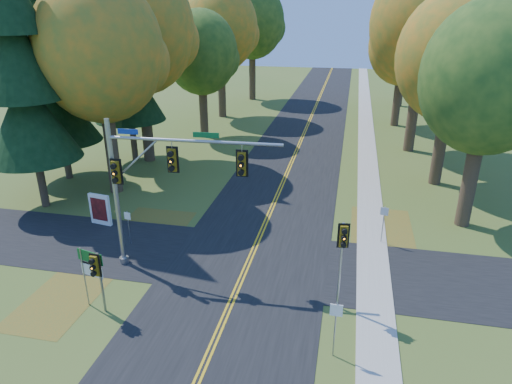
% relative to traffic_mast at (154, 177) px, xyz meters
% --- Properties ---
extents(ground, '(160.00, 160.00, 0.00)m').
position_rel_traffic_mast_xyz_m(ground, '(4.16, -0.55, -4.79)').
color(ground, '#445D21').
rests_on(ground, ground).
extents(road_main, '(8.00, 160.00, 0.02)m').
position_rel_traffic_mast_xyz_m(road_main, '(4.16, -0.55, -4.78)').
color(road_main, black).
rests_on(road_main, ground).
extents(road_cross, '(60.00, 6.00, 0.02)m').
position_rel_traffic_mast_xyz_m(road_cross, '(4.16, 1.45, -4.78)').
color(road_cross, black).
rests_on(road_cross, ground).
extents(centerline_left, '(0.10, 160.00, 0.01)m').
position_rel_traffic_mast_xyz_m(centerline_left, '(4.06, -0.55, -4.76)').
color(centerline_left, gold).
rests_on(centerline_left, road_main).
extents(centerline_right, '(0.10, 160.00, 0.01)m').
position_rel_traffic_mast_xyz_m(centerline_right, '(4.26, -0.55, -4.76)').
color(centerline_right, gold).
rests_on(centerline_right, road_main).
extents(sidewalk_east, '(1.60, 160.00, 0.06)m').
position_rel_traffic_mast_xyz_m(sidewalk_east, '(10.36, -0.55, -4.76)').
color(sidewalk_east, '#9E998E').
rests_on(sidewalk_east, ground).
extents(leaf_patch_w_near, '(4.00, 6.00, 0.00)m').
position_rel_traffic_mast_xyz_m(leaf_patch_w_near, '(-2.34, 3.45, -4.78)').
color(leaf_patch_w_near, brown).
rests_on(leaf_patch_w_near, ground).
extents(leaf_patch_e, '(3.50, 8.00, 0.00)m').
position_rel_traffic_mast_xyz_m(leaf_patch_e, '(10.96, 5.45, -4.78)').
color(leaf_patch_e, brown).
rests_on(leaf_patch_e, ground).
extents(leaf_patch_w_far, '(3.00, 5.00, 0.00)m').
position_rel_traffic_mast_xyz_m(leaf_patch_w_far, '(-3.34, -3.55, -4.78)').
color(leaf_patch_w_far, brown).
rests_on(leaf_patch_w_far, ground).
extents(tree_w_a, '(8.00, 8.00, 14.15)m').
position_rel_traffic_mast_xyz_m(tree_w_a, '(-6.97, 8.83, 4.70)').
color(tree_w_a, '#38281C').
rests_on(tree_w_a, ground).
extents(tree_e_a, '(7.20, 7.20, 12.73)m').
position_rel_traffic_mast_xyz_m(tree_e_a, '(15.72, 8.22, 3.74)').
color(tree_e_a, '#38281C').
rests_on(tree_e_a, ground).
extents(tree_w_b, '(8.60, 8.60, 15.38)m').
position_rel_traffic_mast_xyz_m(tree_w_b, '(-7.57, 15.74, 5.58)').
color(tree_w_b, '#38281C').
rests_on(tree_w_b, ground).
extents(tree_e_b, '(7.60, 7.60, 13.33)m').
position_rel_traffic_mast_xyz_m(tree_e_b, '(15.12, 15.03, 4.11)').
color(tree_e_b, '#38281C').
rests_on(tree_e_b, ground).
extents(tree_w_c, '(6.80, 6.80, 11.91)m').
position_rel_traffic_mast_xyz_m(tree_w_c, '(-5.38, 23.92, 3.16)').
color(tree_w_c, '#38281C').
rests_on(tree_w_c, ground).
extents(tree_e_c, '(8.80, 8.80, 15.79)m').
position_rel_traffic_mast_xyz_m(tree_e_c, '(14.04, 23.14, 5.87)').
color(tree_e_c, '#38281C').
rests_on(tree_e_c, ground).
extents(tree_w_d, '(8.20, 8.20, 14.56)m').
position_rel_traffic_mast_xyz_m(tree_w_d, '(-5.97, 32.63, 4.99)').
color(tree_w_d, '#38281C').
rests_on(tree_w_d, ground).
extents(tree_e_d, '(7.00, 7.00, 12.32)m').
position_rel_traffic_mast_xyz_m(tree_e_d, '(13.42, 32.32, 3.45)').
color(tree_e_d, '#38281C').
rests_on(tree_e_d, ground).
extents(tree_w_e, '(8.40, 8.40, 14.97)m').
position_rel_traffic_mast_xyz_m(tree_w_e, '(-4.77, 43.53, 5.29)').
color(tree_w_e, '#38281C').
rests_on(tree_w_e, ground).
extents(tree_e_e, '(7.80, 7.80, 13.74)m').
position_rel_traffic_mast_xyz_m(tree_e_e, '(14.63, 43.03, 4.40)').
color(tree_e_e, '#38281C').
rests_on(tree_e_e, ground).
extents(pine_a, '(5.60, 5.60, 19.48)m').
position_rel_traffic_mast_xyz_m(pine_a, '(-10.34, 5.45, 4.39)').
color(pine_a, '#38281C').
rests_on(pine_a, ground).
extents(pine_b, '(5.60, 5.60, 17.31)m').
position_rel_traffic_mast_xyz_m(pine_b, '(-11.84, 10.45, 3.37)').
color(pine_b, '#38281C').
rests_on(pine_b, ground).
extents(pine_c, '(5.60, 5.60, 20.56)m').
position_rel_traffic_mast_xyz_m(pine_c, '(-8.84, 15.45, 4.90)').
color(pine_c, '#38281C').
rests_on(pine_c, ground).
extents(traffic_mast, '(8.21, 0.92, 7.44)m').
position_rel_traffic_mast_xyz_m(traffic_mast, '(0.00, 0.00, 0.00)').
color(traffic_mast, '#92969B').
rests_on(traffic_mast, ground).
extents(east_signal_pole, '(0.48, 0.56, 4.16)m').
position_rel_traffic_mast_xyz_m(east_signal_pole, '(8.75, -1.73, -1.63)').
color(east_signal_pole, '#9B9DA3').
rests_on(east_signal_pole, ground).
extents(ped_signal_pole, '(0.46, 0.53, 2.93)m').
position_rel_traffic_mast_xyz_m(ped_signal_pole, '(-0.97, -4.05, -2.61)').
color(ped_signal_pole, gray).
rests_on(ped_signal_pole, ground).
extents(route_sign_cluster, '(1.29, 0.35, 2.84)m').
position_rel_traffic_mast_xyz_m(route_sign_cluster, '(-1.44, -3.70, -2.79)').
color(route_sign_cluster, gray).
rests_on(route_sign_cluster, ground).
extents(info_kiosk, '(1.40, 0.42, 1.92)m').
position_rel_traffic_mast_xyz_m(info_kiosk, '(-5.38, 3.73, -3.83)').
color(info_kiosk, white).
rests_on(info_kiosk, ground).
extents(reg_sign_e_north, '(0.42, 0.13, 2.21)m').
position_rel_traffic_mast_xyz_m(reg_sign_e_north, '(10.84, 4.80, -3.27)').
color(reg_sign_e_north, gray).
rests_on(reg_sign_e_north, ground).
extents(reg_sign_e_south, '(0.46, 0.07, 2.39)m').
position_rel_traffic_mast_xyz_m(reg_sign_e_south, '(8.71, -4.56, -3.15)').
color(reg_sign_e_south, gray).
rests_on(reg_sign_e_south, ground).
extents(reg_sign_w, '(0.38, 0.08, 1.98)m').
position_rel_traffic_mast_xyz_m(reg_sign_w, '(-2.60, 1.82, -3.43)').
color(reg_sign_w, gray).
rests_on(reg_sign_w, ground).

